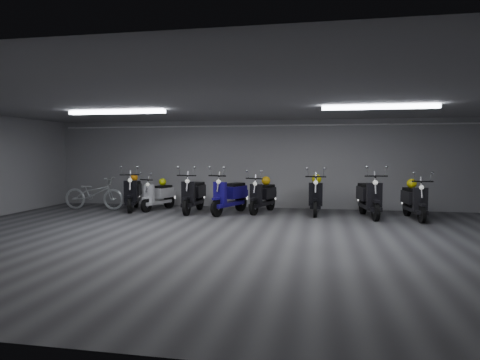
% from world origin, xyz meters
% --- Properties ---
extents(floor, '(14.00, 10.00, 0.01)m').
position_xyz_m(floor, '(0.00, 0.00, -0.01)').
color(floor, '#3D3D40').
rests_on(floor, ground).
extents(ceiling, '(14.00, 10.00, 0.01)m').
position_xyz_m(ceiling, '(0.00, 0.00, 2.80)').
color(ceiling, gray).
rests_on(ceiling, ground).
extents(back_wall, '(14.00, 0.01, 2.80)m').
position_xyz_m(back_wall, '(0.00, 5.00, 1.40)').
color(back_wall, gray).
rests_on(back_wall, ground).
extents(front_wall, '(14.00, 0.01, 2.80)m').
position_xyz_m(front_wall, '(0.00, -5.00, 1.40)').
color(front_wall, gray).
rests_on(front_wall, ground).
extents(fluor_strip_left, '(2.40, 0.18, 0.08)m').
position_xyz_m(fluor_strip_left, '(-3.00, 1.00, 2.74)').
color(fluor_strip_left, white).
rests_on(fluor_strip_left, ceiling).
extents(fluor_strip_right, '(2.40, 0.18, 0.08)m').
position_xyz_m(fluor_strip_right, '(3.00, 1.00, 2.74)').
color(fluor_strip_right, white).
rests_on(fluor_strip_right, ceiling).
extents(conduit, '(13.60, 0.05, 0.05)m').
position_xyz_m(conduit, '(0.00, 4.92, 2.62)').
color(conduit, white).
rests_on(conduit, back_wall).
extents(scooter_1, '(1.14, 1.98, 1.40)m').
position_xyz_m(scooter_1, '(-3.83, 3.61, 0.70)').
color(scooter_1, black).
rests_on(scooter_1, floor).
extents(scooter_2, '(1.02, 1.70, 1.20)m').
position_xyz_m(scooter_2, '(-3.09, 3.77, 0.60)').
color(scooter_2, silver).
rests_on(scooter_2, floor).
extents(scooter_3, '(0.66, 1.90, 1.40)m').
position_xyz_m(scooter_3, '(-1.87, 3.49, 0.70)').
color(scooter_3, black).
rests_on(scooter_3, floor).
extents(scooter_4, '(1.27, 1.99, 1.41)m').
position_xyz_m(scooter_4, '(-0.78, 3.44, 0.70)').
color(scooter_4, navy).
rests_on(scooter_4, floor).
extents(scooter_5, '(1.07, 1.83, 1.29)m').
position_xyz_m(scooter_5, '(0.13, 3.82, 0.65)').
color(scooter_5, black).
rests_on(scooter_5, floor).
extents(scooter_7, '(0.66, 1.88, 1.39)m').
position_xyz_m(scooter_7, '(1.69, 3.81, 0.69)').
color(scooter_7, black).
rests_on(scooter_7, floor).
extents(scooter_8, '(0.93, 2.02, 1.45)m').
position_xyz_m(scooter_8, '(3.11, 3.50, 0.73)').
color(scooter_8, black).
rests_on(scooter_8, floor).
extents(scooter_9, '(0.77, 1.81, 1.31)m').
position_xyz_m(scooter_9, '(4.25, 3.33, 0.65)').
color(scooter_9, black).
rests_on(scooter_9, floor).
extents(bicycle, '(1.93, 0.75, 1.23)m').
position_xyz_m(bicycle, '(-5.11, 3.58, 0.61)').
color(bicycle, silver).
rests_on(bicycle, floor).
extents(helmet_0, '(0.24, 0.24, 0.24)m').
position_xyz_m(helmet_0, '(-3.91, 3.86, 0.99)').
color(helmet_0, orange).
rests_on(helmet_0, scooter_1).
extents(helmet_1, '(0.28, 0.28, 0.28)m').
position_xyz_m(helmet_1, '(1.69, 4.07, 1.00)').
color(helmet_1, '#CEC30C').
rests_on(helmet_1, scooter_7).
extents(helmet_2, '(0.26, 0.26, 0.26)m').
position_xyz_m(helmet_2, '(4.22, 3.58, 0.94)').
color(helmet_2, yellow).
rests_on(helmet_2, scooter_9).
extents(helmet_3, '(0.26, 0.26, 0.26)m').
position_xyz_m(helmet_3, '(0.21, 4.05, 0.93)').
color(helmet_3, '#F3AE0E').
rests_on(helmet_3, scooter_5).
extents(helmet_4, '(0.23, 0.23, 0.23)m').
position_xyz_m(helmet_4, '(-3.02, 3.98, 0.86)').
color(helmet_4, '#BBCB0B').
rests_on(helmet_4, scooter_2).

